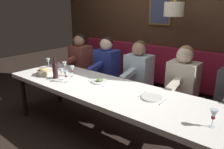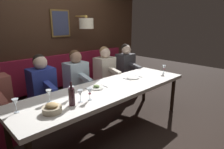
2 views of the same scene
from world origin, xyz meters
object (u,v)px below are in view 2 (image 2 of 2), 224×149
Objects in this scene: wine_glass_3 at (72,90)px; wine_glass_1 at (80,93)px; wine_glass_5 at (15,103)px; bread_bowl at (52,109)px; diner_middle at (76,73)px; wine_glass_2 at (49,93)px; diner_near at (105,67)px; wine_bottle at (72,96)px; wine_glass_0 at (90,92)px; diner_nearest at (125,62)px; wine_glass_4 at (164,68)px; diner_far at (42,80)px; dining_table at (109,91)px.

wine_glass_1 is at bearing 179.67° from wine_glass_3.
wine_glass_5 reaches higher than bread_bowl.
bread_bowl is at bearing 135.49° from diner_middle.
wine_glass_2 is 1.00× the size of wine_glass_5.
diner_near is 1.81m from wine_bottle.
diner_near reaches higher than wine_glass_0.
diner_near is at bearing -90.00° from diner_middle.
diner_middle is 1.18m from wine_glass_2.
diner_near is 4.82× the size of wine_glass_2.
diner_nearest reaches higher than wine_glass_5.
wine_glass_4 is 0.75× the size of bread_bowl.
wine_glass_3 is 0.24m from wine_bottle.
wine_glass_3 is at bearing 84.83° from wine_glass_4.
diner_nearest is 1.00× the size of diner_middle.
wine_glass_1 is (-1.03, -0.04, 0.04)m from diner_far.
wine_glass_4 is at bearing -126.26° from diner_middle.
wine_glass_1 is at bearing -86.14° from wine_bottle.
wine_glass_0 is 0.13m from wine_glass_1.
diner_near is at bearing -55.07° from wine_bottle.
diner_nearest is 2.63m from bread_bowl.
wine_glass_2 and wine_glass_4 have the same top height.
wine_glass_2 is (-0.75, 0.24, 0.04)m from diner_far.
wine_glass_5 is at bearing 139.48° from diner_far.
diner_near reaches higher than wine_glass_1.
dining_table is at bearing -77.13° from wine_glass_1.
diner_near is 3.60× the size of bread_bowl.
wine_glass_0 is 1.00× the size of wine_glass_2.
wine_glass_1 is at bearing 117.09° from diner_nearest.
wine_glass_5 is at bearing 84.20° from wine_glass_3.
wine_glass_5 is 0.75× the size of bread_bowl.
wine_glass_4 is (-0.13, -1.37, 0.17)m from dining_table.
wine_glass_2 is (0.14, 0.93, 0.17)m from dining_table.
diner_nearest and diner_far have the same top height.
diner_far is 1.01m from wine_glass_5.
wine_glass_5 is (0.27, 0.69, 0.00)m from wine_glass_1.
diner_nearest is 4.82× the size of wine_glass_5.
wine_glass_0 is at bearing 130.77° from diner_near.
diner_nearest is at bearing -90.00° from diner_middle.
diner_middle is (0.88, 0.02, 0.13)m from dining_table.
wine_glass_2 is 1.00× the size of wine_glass_3.
wine_glass_0 is (-0.18, 0.52, 0.17)m from dining_table.
diner_far is 4.82× the size of wine_glass_4.
wine_glass_0 is (-1.06, -0.17, 0.04)m from diner_far.
bread_bowl is at bearing 113.48° from diner_nearest.
wine_glass_1 is 0.74m from wine_glass_5.
dining_table is 18.44× the size of wine_glass_3.
wine_glass_1 is 1.00× the size of wine_glass_5.
diner_near reaches higher than bread_bowl.
dining_table is 1.63m from diner_nearest.
diner_far is at bearing 90.00° from diner_near.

